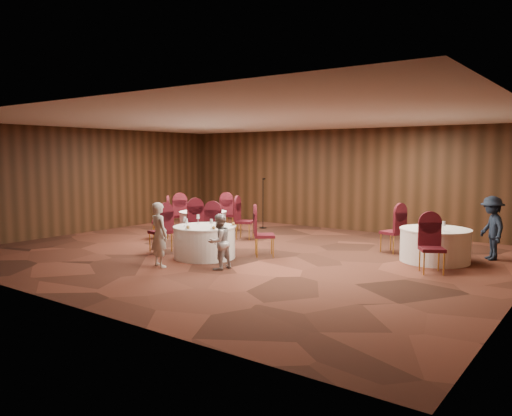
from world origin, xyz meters
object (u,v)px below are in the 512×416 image
Objects in this scene: mic_stand at (263,213)px; woman_a at (159,235)px; man_c at (492,228)px; table_right at (435,245)px; table_left at (203,224)px; table_main at (205,242)px; woman_b at (219,242)px.

mic_stand is 1.18× the size of woman_a.
man_c is (7.06, -0.99, 0.25)m from mic_stand.
woman_a is 7.43m from man_c.
table_left is at bearing -175.75° from table_right.
table_right is at bearing -123.56° from woman_a.
table_right is 1.11× the size of woman_a.
table_main is at bearing -89.02° from man_c.
mic_stand is (-1.67, 4.68, 0.10)m from table_main.
mic_stand reaches higher than woman_a.
table_right is 6.40m from mic_stand.
woman_a is at bearing -95.78° from table_main.
table_right is at bearing -17.70° from mic_stand.
woman_a is at bearing -57.17° from woman_b.
woman_b is at bearing -63.26° from mic_stand.
table_main is 6.54m from man_c.
woman_a is (1.97, -3.53, 0.32)m from table_left.
table_main is 0.94× the size of table_right.
mic_stand is 6.16m from woman_a.
woman_b is (3.14, -2.96, 0.21)m from table_left.
table_right is (4.43, 2.74, 0.00)m from table_main.
man_c is (5.39, 3.69, 0.35)m from table_main.
table_main is 1.32m from woman_a.
man_c is at bearing 44.51° from table_right.
mic_stand reaches higher than man_c.
mic_stand is at bearing 80.05° from table_left.
mic_stand reaches higher than table_main.
table_left is at bearing -45.84° from woman_a.
table_left is (-2.09, 2.25, 0.00)m from table_main.
man_c is (4.35, 4.40, 0.14)m from woman_b.
man_c is (5.52, 4.97, 0.04)m from woman_a.
table_main and table_right have the same top height.
table_main is 0.99× the size of man_c.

